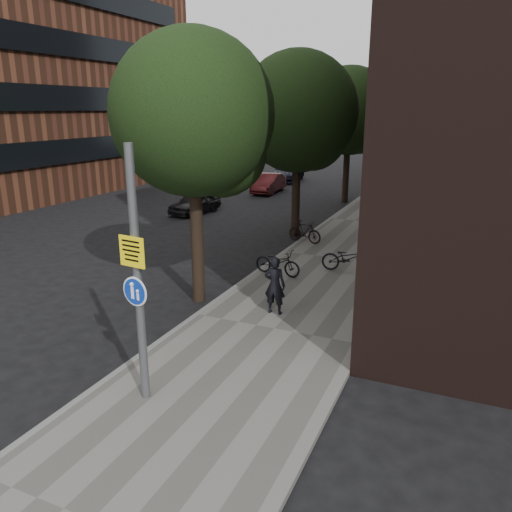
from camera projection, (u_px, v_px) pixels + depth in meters
The scene contains 15 objects.
ground at pixel (200, 398), 9.78m from camera, with size 120.00×120.00×0.00m, color black.
sidewalk at pixel (341, 260), 18.45m from camera, with size 4.50×60.00×0.12m, color slate.
curb_edge at pixel (284, 253), 19.31m from camera, with size 0.15×60.00×0.13m, color slate.
street_tree_near at pixel (198, 121), 13.38m from camera, with size 4.40×4.40×7.50m.
street_tree_mid at pixel (300, 117), 20.84m from camera, with size 5.00×5.00×7.80m.
street_tree_far at pixel (351, 114), 28.74m from camera, with size 5.00×5.00×7.80m.
signpost at pixel (138, 278), 8.94m from camera, with size 0.55×0.16×4.78m.
pedestrian at pixel (275, 285), 13.30m from camera, with size 0.58×0.38×1.59m, color black.
parked_bike_facade_near at pixel (348, 258), 16.83m from camera, with size 0.62×1.77×0.93m, color black.
parked_bike_facade_far at pixel (389, 254), 17.39m from camera, with size 0.42×1.48×0.89m, color black.
parked_bike_curb_near at pixel (278, 262), 16.51m from camera, with size 0.58×1.65×0.87m, color black.
parked_bike_curb_far at pixel (305, 232), 20.50m from camera, with size 0.43×1.53×0.92m, color black.
parked_car_near at pixel (195, 203), 26.77m from camera, with size 1.36×3.37×1.15m, color black.
parked_car_mid at pixel (269, 183), 33.29m from camera, with size 1.33×3.81×1.25m, color #4C1517.
parked_car_far at pixel (288, 172), 38.73m from camera, with size 1.87×4.60×1.34m, color black.
Camera 1 is at (4.46, -7.42, 5.45)m, focal length 35.00 mm.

